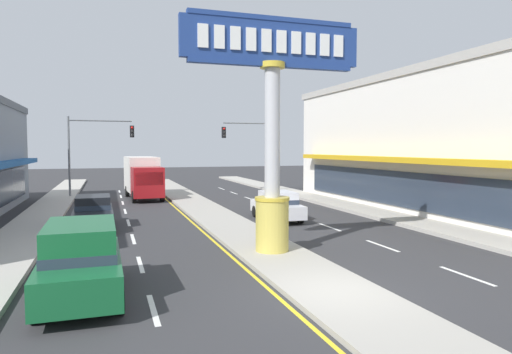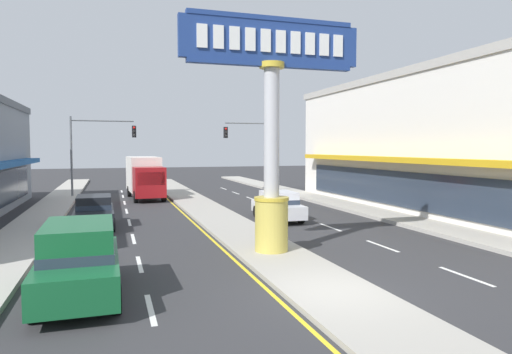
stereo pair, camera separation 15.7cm
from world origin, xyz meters
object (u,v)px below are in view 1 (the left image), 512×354
at_px(box_truck_mid_left_lane, 143,176).
at_px(sedan_near_left_lane, 277,205).
at_px(traffic_light_left_side, 94,142).
at_px(traffic_light_right_side, 256,143).
at_px(sedan_near_right_lane, 93,211).
at_px(district_sign, 272,130).
at_px(suv_far_right_lane, 81,260).
at_px(storefront_right, 463,143).

bearing_deg(box_truck_mid_left_lane, sedan_near_left_lane, -65.30).
height_order(traffic_light_left_side, box_truck_mid_left_lane, traffic_light_left_side).
bearing_deg(traffic_light_right_side, sedan_near_right_lane, -132.26).
xyz_separation_m(district_sign, suv_far_right_lane, (-6.24, -2.93, -3.47)).
xyz_separation_m(district_sign, traffic_light_right_side, (6.52, 21.84, -0.21)).
xyz_separation_m(district_sign, traffic_light_left_side, (-6.52, 21.95, -0.21)).
distance_m(traffic_light_left_side, sedan_near_left_lane, 17.82).
height_order(traffic_light_right_side, box_truck_mid_left_lane, traffic_light_right_side).
bearing_deg(district_sign, box_truck_mid_left_lane, 98.50).
bearing_deg(traffic_light_left_side, traffic_light_right_side, -0.49).
distance_m(traffic_light_left_side, suv_far_right_lane, 25.09).
bearing_deg(suv_far_right_lane, storefront_right, 25.71).
bearing_deg(sedan_near_left_lane, storefront_right, 0.14).
bearing_deg(box_truck_mid_left_lane, traffic_light_right_side, 9.72).
height_order(sedan_near_right_lane, suv_far_right_lane, suv_far_right_lane).
xyz_separation_m(storefront_right, traffic_light_right_side, (-8.44, 14.56, 0.11)).
height_order(traffic_light_left_side, sedan_near_left_lane, traffic_light_left_side).
distance_m(district_sign, traffic_light_right_side, 22.79).
xyz_separation_m(traffic_light_right_side, suv_far_right_lane, (-12.76, -24.77, -3.26)).
xyz_separation_m(traffic_light_right_side, box_truck_mid_left_lane, (-9.54, -1.64, -2.55)).
height_order(suv_far_right_lane, box_truck_mid_left_lane, box_truck_mid_left_lane).
bearing_deg(traffic_light_right_side, district_sign, -106.63).
bearing_deg(storefront_right, traffic_light_right_side, 120.10).
height_order(district_sign, sedan_near_left_lane, district_sign).
relative_size(traffic_light_left_side, sedan_near_right_lane, 1.43).
bearing_deg(sedan_near_right_lane, district_sign, -51.32).
bearing_deg(traffic_light_left_side, sedan_near_left_lane, -57.24).
relative_size(district_sign, storefront_right, 0.31).
height_order(sedan_near_right_lane, sedan_near_left_lane, same).
bearing_deg(sedan_near_left_lane, sedan_near_right_lane, 176.63).
relative_size(traffic_light_right_side, suv_far_right_lane, 1.34).
bearing_deg(sedan_near_left_lane, traffic_light_right_side, 76.18).
relative_size(storefront_right, traffic_light_right_side, 4.22).
relative_size(district_sign, box_truck_mid_left_lane, 1.17).
height_order(district_sign, traffic_light_left_side, district_sign).
bearing_deg(suv_far_right_lane, district_sign, 25.13).
distance_m(traffic_light_left_side, box_truck_mid_left_lane, 4.67).
bearing_deg(district_sign, sedan_near_left_lane, 67.96).
bearing_deg(sedan_near_right_lane, traffic_light_left_side, 91.15).
xyz_separation_m(traffic_light_left_side, box_truck_mid_left_lane, (3.50, -1.75, -2.55)).
xyz_separation_m(sedan_near_right_lane, box_truck_mid_left_lane, (3.22, 12.41, 0.91)).
height_order(district_sign, traffic_light_right_side, district_sign).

